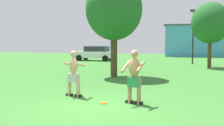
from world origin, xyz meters
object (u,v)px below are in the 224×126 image
car_white_near_post (96,53)px  tree_left_field (210,23)px  frisbee (103,103)px  tree_behind_players (114,10)px  player_in_green (134,76)px  lamp_post (193,30)px  player_with_cap (74,72)px

car_white_near_post → tree_left_field: (11.14, -5.39, 2.61)m
car_white_near_post → frisbee: bearing=-70.7°
tree_behind_players → player_in_green: bearing=-69.9°
frisbee → tree_left_field: (4.48, 13.61, 3.42)m
lamp_post → tree_left_field: bearing=-70.8°
player_with_cap → tree_behind_players: bearing=90.0°
car_white_near_post → tree_behind_players: tree_behind_players is taller
frisbee → car_white_near_post: car_white_near_post is taller
player_with_cap → car_white_near_post: player_with_cap is taller
player_in_green → frisbee: (-0.95, -0.21, -0.88)m
player_with_cap → tree_left_field: tree_left_field is taller
player_in_green → tree_left_field: bearing=75.3°
player_in_green → tree_behind_players: tree_behind_players is taller
player_with_cap → car_white_near_post: 19.00m
frisbee → tree_behind_players: 7.52m
player_with_cap → tree_left_field: 14.32m
car_white_near_post → tree_left_field: tree_left_field is taller
player_with_cap → lamp_post: (4.67, 16.05, 2.19)m
tree_behind_players → tree_left_field: bearing=51.2°
lamp_post → tree_behind_players: size_ratio=0.90×
player_in_green → lamp_post: (2.41, 16.61, 2.19)m
tree_left_field → tree_behind_players: 9.25m
player_in_green → tree_left_field: 14.09m
frisbee → tree_left_field: bearing=71.8°
player_in_green → car_white_near_post: size_ratio=0.38×
player_in_green → player_with_cap: bearing=166.2°
lamp_post → player_with_cap: bearing=-106.2°
player_in_green → tree_left_field: tree_left_field is taller
tree_left_field → frisbee: bearing=-108.2°
player_in_green → car_white_near_post: player_in_green is taller
lamp_post → frisbee: bearing=-101.3°
car_white_near_post → lamp_post: 10.50m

